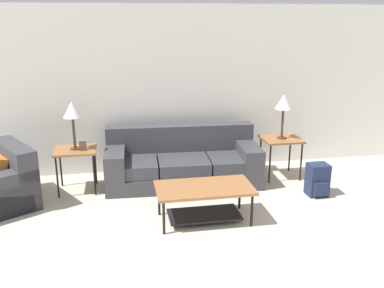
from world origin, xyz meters
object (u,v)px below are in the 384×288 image
Objects in this scene: coffee_table at (204,195)px; side_table_right at (281,142)px; side_table_left at (76,153)px; backpack at (318,180)px; couch at (182,163)px; table_lamp_right at (284,103)px; table_lamp_left at (72,111)px.

coffee_table is 1.95m from side_table_right.
coffee_table is 1.87× the size of side_table_right.
backpack is at bearing -13.20° from side_table_left.
coffee_table is 2.04m from side_table_left.
backpack is (1.72, 0.48, -0.11)m from coffee_table.
table_lamp_right reaches higher than couch.
side_table_left is 0.92× the size of table_lamp_right.
side_table_right reaches higher than backpack.
table_lamp_left is 1.48× the size of backpack.
backpack reaches higher than coffee_table.
couch reaches higher than coffee_table.
couch is 1.76m from table_lamp_right.
coffee_table is at bearing -38.29° from table_lamp_left.
table_lamp_right is at bearing 40.49° from coffee_table.
side_table_left and side_table_right have the same top height.
table_lamp_left is (0.00, -0.00, 0.61)m from side_table_left.
coffee_table is 1.73× the size of table_lamp_right.
coffee_table is 1.87× the size of side_table_left.
coffee_table is (0.06, -1.32, 0.04)m from couch.
table_lamp_left is 1.00× the size of table_lamp_right.
table_lamp_right reaches higher than coffee_table.
side_table_left is at bearing 180.00° from table_lamp_right.
table_lamp_right reaches higher than side_table_left.
table_lamp_left is at bearing 166.80° from backpack.
backpack is (1.78, -0.84, -0.07)m from couch.
side_table_right is (1.53, -0.06, 0.27)m from couch.
side_table_right is 3.12m from table_lamp_left.
table_lamp_left is (-1.53, -0.06, 0.87)m from couch.
couch is 1.97m from backpack.
couch reaches higher than side_table_left.
table_lamp_left reaches higher than couch.
side_table_right is (1.47, 1.26, 0.23)m from coffee_table.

